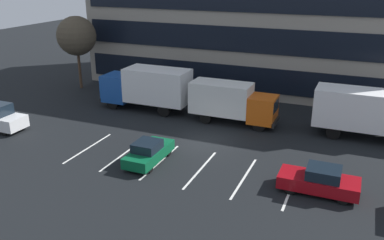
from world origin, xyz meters
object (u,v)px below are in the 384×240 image
Objects in this scene: box_truck_blue at (147,86)px; sedan_maroon at (320,181)px; box_truck_white at (367,112)px; bare_tree at (76,36)px; sedan_forest at (149,152)px; box_truck_orange at (232,101)px.

sedan_maroon is (15.68, -9.03, -1.36)m from box_truck_blue.
box_truck_white is at bearing 77.71° from sedan_maroon.
sedan_forest is at bearing -40.48° from bare_tree.
sedan_forest is 0.94× the size of sedan_maroon.
sedan_maroon is 28.75m from bare_tree.
bare_tree is at bearing 153.90° from sedan_maroon.
sedan_forest is at bearing -178.54° from sedan_maroon.
box_truck_orange is 0.95× the size of bare_tree.
box_truck_blue is at bearing -19.44° from bare_tree.
box_truck_orange is at bearing 132.28° from sedan_maroon.
bare_tree is (-17.60, 3.82, 3.56)m from box_truck_orange.
box_truck_white is 15.92m from sedan_forest.
box_truck_white is (17.73, 0.37, -0.08)m from box_truck_blue.
sedan_forest is at bearing -142.47° from box_truck_white.
sedan_maroon is at bearing -29.92° from box_truck_blue.
box_truck_blue reaches higher than box_truck_white.
box_truck_white is 1.89× the size of sedan_forest.
bare_tree reaches higher than sedan_forest.
box_truck_orange is 11.76m from sedan_maroon.
box_truck_orange is at bearing -2.66° from box_truck_blue.
sedan_maroon is at bearing -26.10° from bare_tree.
sedan_forest is at bearing -106.58° from box_truck_orange.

